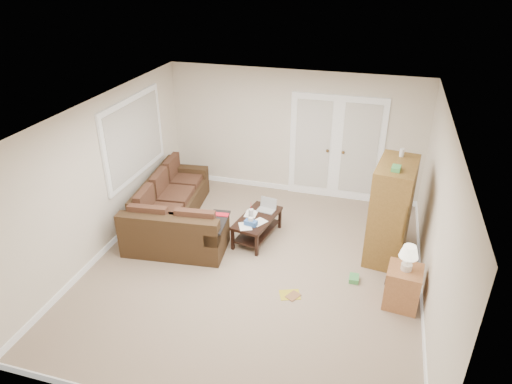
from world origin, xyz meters
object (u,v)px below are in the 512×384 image
(side_cabinet, at_px, (403,284))
(coffee_table, at_px, (258,226))
(tv_armoire, at_px, (391,211))
(sectional_sofa, at_px, (173,214))

(side_cabinet, bearing_deg, coffee_table, 161.69)
(coffee_table, height_order, side_cabinet, side_cabinet)
(tv_armoire, height_order, side_cabinet, tv_armoire)
(coffee_table, distance_m, side_cabinet, 2.62)
(tv_armoire, bearing_deg, side_cabinet, -70.12)
(sectional_sofa, bearing_deg, tv_armoire, -2.21)
(tv_armoire, relative_size, side_cabinet, 1.79)
(sectional_sofa, relative_size, coffee_table, 2.34)
(coffee_table, bearing_deg, sectional_sofa, -164.86)
(sectional_sofa, xyz_separation_m, coffee_table, (1.51, 0.14, -0.07))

